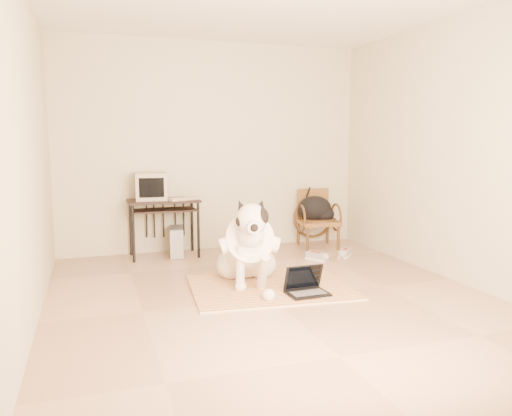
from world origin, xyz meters
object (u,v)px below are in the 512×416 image
crt_monitor (151,186)px  backpack (316,210)px  laptop (306,287)px  computer_desk (164,208)px  pc_tower (177,242)px  rattan_chair (317,218)px  dog (248,248)px

crt_monitor → backpack: bearing=-3.9°
laptop → computer_desk: (-1.04, 1.99, 0.53)m
computer_desk → pc_tower: computer_desk is taller
computer_desk → crt_monitor: 0.31m
crt_monitor → backpack: (2.17, -0.15, -0.37)m
crt_monitor → backpack: 2.20m
rattan_chair → dog: bearing=-135.4°
pc_tower → crt_monitor: bearing=165.0°
computer_desk → rattan_chair: bearing=-1.9°
backpack → crt_monitor: bearing=176.1°
backpack → computer_desk: bearing=176.9°
laptop → crt_monitor: size_ratio=0.98×
pc_tower → dog: bearing=-71.1°
laptop → crt_monitor: crt_monitor is taller
dog → pc_tower: dog is taller
laptop → pc_tower: bearing=114.6°
laptop → pc_tower: (-0.89, 1.95, 0.10)m
pc_tower → laptop: bearing=-65.4°
pc_tower → rattan_chair: rattan_chair is taller
rattan_chair → backpack: (-0.03, -0.04, 0.12)m
dog → computer_desk: bearing=113.3°
rattan_chair → backpack: size_ratio=1.61×
pc_tower → backpack: size_ratio=0.86×
dog → rattan_chair: (1.42, 1.40, 0.02)m
pc_tower → rattan_chair: 1.92m
computer_desk → crt_monitor: (-0.14, 0.04, 0.27)m
dog → pc_tower: size_ratio=3.17×
rattan_chair → backpack: bearing=-128.6°
dog → laptop: (0.40, -0.52, -0.29)m
crt_monitor → dog: bearing=-62.8°
backpack → laptop: bearing=-117.7°
dog → computer_desk: (-0.63, 1.47, 0.24)m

